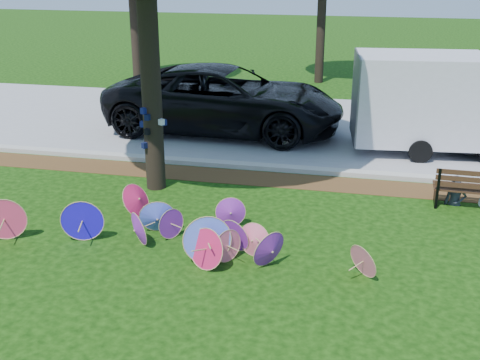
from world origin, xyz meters
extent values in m
plane|color=black|center=(0.00, 0.00, 0.00)|extent=(90.00, 90.00, 0.00)
cube|color=#472D16|center=(0.00, 4.50, 0.01)|extent=(90.00, 1.00, 0.01)
cube|color=#B7B5AD|center=(0.00, 5.20, 0.06)|extent=(90.00, 0.30, 0.12)
cube|color=gray|center=(0.00, 9.35, 0.01)|extent=(90.00, 8.00, 0.01)
cylinder|color=black|center=(-1.81, 3.45, 2.95)|extent=(0.44, 0.44, 5.89)
cone|color=purple|center=(1.42, 0.23, 0.35)|extent=(0.62, 0.70, 0.70)
cone|color=#DB5F7B|center=(1.05, 0.58, 0.32)|extent=(0.66, 0.37, 0.64)
cone|color=#DB5F7B|center=(0.61, 0.32, 0.30)|extent=(0.46, 0.56, 0.61)
cone|color=#CC1B50|center=(0.35, 0.05, 0.37)|extent=(0.80, 0.60, 0.74)
cone|color=purple|center=(-1.15, 0.56, 0.33)|extent=(0.60, 0.61, 0.66)
cone|color=purple|center=(-0.65, 1.00, 0.30)|extent=(0.43, 0.56, 0.60)
cone|color=#1F0FE5|center=(-2.22, 0.56, 0.41)|extent=(0.83, 0.37, 0.83)
cone|color=#5670F9|center=(0.28, 0.25, 0.44)|extent=(0.90, 0.55, 0.88)
cone|color=#5670F9|center=(-0.94, 1.10, 0.36)|extent=(0.76, 0.49, 0.71)
cone|color=#ED3966|center=(-3.68, 0.29, 0.43)|extent=(0.85, 0.46, 0.86)
cone|color=purple|center=(0.38, 1.70, 0.31)|extent=(0.63, 0.30, 0.62)
cone|color=purple|center=(0.70, 0.73, 0.33)|extent=(0.68, 0.49, 0.66)
cone|color=#CC1B50|center=(-1.63, 1.86, 0.37)|extent=(0.64, 0.83, 0.69)
cone|color=#DB5F7B|center=(3.01, 0.26, 0.31)|extent=(0.61, 0.63, 0.62)
imported|color=black|center=(-1.33, 8.36, 0.99)|extent=(7.20, 3.52, 1.97)
cube|color=silver|center=(4.19, 7.62, 1.46)|extent=(3.51, 2.43, 2.92)
imported|color=#323845|center=(4.87, 3.83, 0.63)|extent=(0.49, 0.35, 1.26)
cylinder|color=black|center=(-6.38, 14.10, 2.50)|extent=(0.36, 0.36, 5.00)
cylinder|color=black|center=(0.79, 16.37, 2.50)|extent=(0.36, 0.36, 5.00)
camera|label=1|loc=(2.85, -8.89, 5.13)|focal=45.00mm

